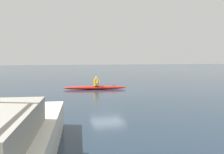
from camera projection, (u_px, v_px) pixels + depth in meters
The scene contains 3 objects.
ground_plane at pixel (108, 91), 17.75m from camera, with size 160.00×160.00×0.00m, color #1E2D3D.
kayak at pixel (95, 88), 18.45m from camera, with size 5.09×1.49×0.30m.
kayaker at pixel (96, 82), 18.42m from camera, with size 0.64×2.43×0.76m.
Camera 1 is at (4.66, 16.99, 2.45)m, focal length 36.79 mm.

